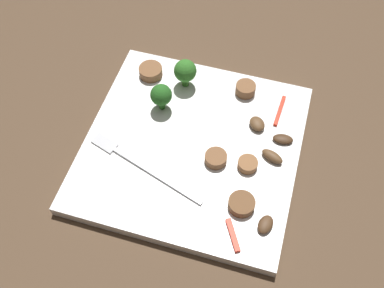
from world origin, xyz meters
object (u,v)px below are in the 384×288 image
Objects in this scene: mushroom_2 at (283,139)px; pepper_strip_0 at (280,111)px; sausage_slice_3 at (216,158)px; mushroom_0 at (272,156)px; broccoli_floret_0 at (185,71)px; plate at (192,147)px; sausage_slice_4 at (248,164)px; mushroom_3 at (257,124)px; sausage_slice_0 at (151,71)px; sausage_slice_1 at (246,89)px; sausage_slice_2 at (242,204)px; pepper_strip_1 at (233,235)px; broccoli_floret_1 at (161,95)px; fork at (138,164)px; mushroom_1 at (265,224)px.

pepper_strip_0 is (0.01, -0.05, -0.00)m from mushroom_2.
sausage_slice_3 reaches higher than mushroom_0.
broccoli_floret_0 is 0.18m from mushroom_0.
plate is 0.08m from sausage_slice_4.
mushroom_3 reaches higher than pepper_strip_0.
sausage_slice_0 reaches higher than sausage_slice_3.
sausage_slice_1 is 0.86× the size of sausage_slice_2.
mushroom_0 is at bearing -176.09° from plate.
pepper_strip_1 is (-0.18, 0.22, -0.00)m from sausage_slice_0.
broccoli_floret_1 is at bearing -13.78° from mushroom_0.
mushroom_2 is 0.05m from pepper_strip_0.
sausage_slice_2 reaches higher than sausage_slice_4.
fork and pepper_strip_0 have the same top height.
mushroom_1 is at bearing -173.86° from fork.
sausage_slice_4 reaches higher than mushroom_1.
mushroom_1 is at bearing 138.04° from sausage_slice_3.
sausage_slice_3 is at bearing 84.73° from sausage_slice_1.
sausage_slice_4 is at bearing -62.90° from mushroom_1.
mushroom_1 is at bearing 90.79° from mushroom_2.
sausage_slice_4 is at bearing 76.56° from pepper_strip_0.
sausage_slice_2 is (-0.15, 0.02, 0.00)m from fork.
sausage_slice_4 is 0.09m from mushroom_1.
broccoli_floret_0 is 0.13m from mushroom_3.
sausage_slice_2 is 0.06m from sausage_slice_4.
sausage_slice_1 is at bearing -20.99° from pepper_strip_0.
broccoli_floret_0 is at bearing -54.05° from sausage_slice_2.
mushroom_0 is (-0.15, 0.09, -0.02)m from broccoli_floret_0.
fork is at bearing -12.22° from mushroom_1.
sausage_slice_3 is 1.13× the size of mushroom_1.
fork and pepper_strip_1 have the same top height.
broccoli_floret_0 is 0.85× the size of pepper_strip_0.
fork is 3.17× the size of pepper_strip_0.
fork is 0.15m from sausage_slice_2.
broccoli_floret_0 is 1.49× the size of mushroom_0.
pepper_strip_0 is at bearing 159.01° from sausage_slice_1.
broccoli_floret_1 reaches higher than sausage_slice_3.
mushroom_2 is at bearing -144.52° from sausage_slice_3.
mushroom_3 is (-0.14, -0.01, -0.02)m from broccoli_floret_1.
sausage_slice_3 is at bearing -49.37° from sausage_slice_2.
broccoli_floret_1 reaches higher than sausage_slice_4.
mushroom_0 is (-0.02, -0.08, -0.00)m from sausage_slice_2.
mushroom_0 is 1.19× the size of mushroom_1.
sausage_slice_4 is (-0.12, 0.12, -0.02)m from broccoli_floret_0.
sausage_slice_0 is 1.36× the size of mushroom_3.
broccoli_floret_1 is 0.13m from sausage_slice_1.
mushroom_1 is (-0.08, 0.07, -0.00)m from sausage_slice_3.
broccoli_floret_0 is 0.15m from pepper_strip_0.
pepper_strip_1 is at bearing 175.07° from fork.
sausage_slice_1 is (-0.11, -0.06, -0.02)m from broccoli_floret_1.
fork is at bearing -8.20° from sausage_slice_2.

